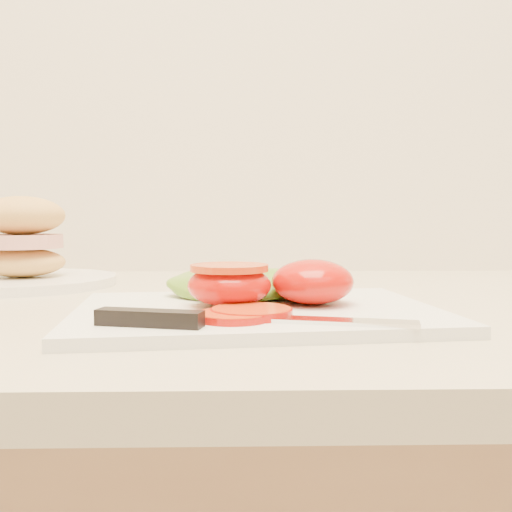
{
  "coord_description": "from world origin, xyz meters",
  "views": [
    {
      "loc": [
        -0.59,
        1.06,
        1.02
      ],
      "look_at": [
        -0.57,
        1.57,
        0.99
      ],
      "focal_mm": 40.0,
      "sensor_mm": 36.0,
      "label": 1
    }
  ],
  "objects": [
    {
      "name": "cutting_board",
      "position": [
        -0.57,
        1.56,
        0.94
      ],
      "size": [
        0.34,
        0.26,
        0.01
      ],
      "primitive_type": "cube",
      "rotation": [
        0.0,
        0.0,
        0.11
      ],
      "color": "silver",
      "rests_on": "counter"
    },
    {
      "name": "tomato_half_dome",
      "position": [
        -0.52,
        1.58,
        0.96
      ],
      "size": [
        0.08,
        0.08,
        0.04
      ],
      "primitive_type": "ellipsoid",
      "color": "red",
      "rests_on": "cutting_board"
    },
    {
      "name": "tomato_half_cut",
      "position": [
        -0.6,
        1.57,
        0.96
      ],
      "size": [
        0.08,
        0.08,
        0.04
      ],
      "color": "red",
      "rests_on": "cutting_board"
    },
    {
      "name": "tomato_slice_0",
      "position": [
        -0.58,
        1.52,
        0.94
      ],
      "size": [
        0.06,
        0.06,
        0.01
      ],
      "primitive_type": "cylinder",
      "color": "orange",
      "rests_on": "cutting_board"
    },
    {
      "name": "tomato_slice_1",
      "position": [
        -0.59,
        1.5,
        0.94
      ],
      "size": [
        0.06,
        0.06,
        0.01
      ],
      "primitive_type": "cylinder",
      "color": "orange",
      "rests_on": "cutting_board"
    },
    {
      "name": "lettuce_leaf_0",
      "position": [
        -0.59,
        1.63,
        0.95
      ],
      "size": [
        0.15,
        0.11,
        0.03
      ],
      "primitive_type": "ellipsoid",
      "rotation": [
        0.0,
        0.0,
        -0.16
      ],
      "color": "olive",
      "rests_on": "cutting_board"
    },
    {
      "name": "lettuce_leaf_1",
      "position": [
        -0.55,
        1.64,
        0.95
      ],
      "size": [
        0.12,
        0.1,
        0.02
      ],
      "primitive_type": "ellipsoid",
      "rotation": [
        0.0,
        0.0,
        0.21
      ],
      "color": "olive",
      "rests_on": "cutting_board"
    },
    {
      "name": "knife",
      "position": [
        -0.61,
        1.48,
        0.94
      ],
      "size": [
        0.24,
        0.06,
        0.01
      ],
      "rotation": [
        0.0,
        0.0,
        -0.24
      ],
      "color": "silver",
      "rests_on": "cutting_board"
    },
    {
      "name": "sandwich_plate",
      "position": [
        -0.87,
        1.81,
        0.97
      ],
      "size": [
        0.24,
        0.24,
        0.12
      ],
      "rotation": [
        0.0,
        0.0,
        -0.31
      ],
      "color": "white",
      "rests_on": "counter"
    }
  ]
}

